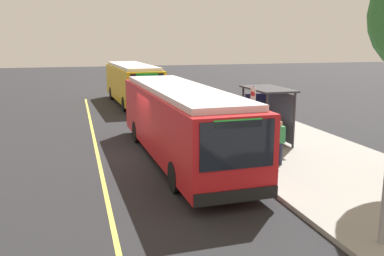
# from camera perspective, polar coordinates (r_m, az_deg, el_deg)

# --- Properties ---
(ground_plane) EXTENTS (120.00, 120.00, 0.00)m
(ground_plane) POSITION_cam_1_polar(r_m,az_deg,el_deg) (17.86, -5.53, -3.59)
(ground_plane) COLOR #232326
(sidewalk_curb) EXTENTS (44.00, 6.40, 0.15)m
(sidewalk_curb) POSITION_cam_1_polar(r_m,az_deg,el_deg) (19.74, 11.89, -2.07)
(sidewalk_curb) COLOR gray
(sidewalk_curb) RESTS_ON ground_plane
(lane_stripe_center) EXTENTS (36.00, 0.14, 0.01)m
(lane_stripe_center) POSITION_cam_1_polar(r_m,az_deg,el_deg) (17.64, -12.60, -4.03)
(lane_stripe_center) COLOR #E0D64C
(lane_stripe_center) RESTS_ON ground_plane
(transit_bus_main) EXTENTS (11.54, 2.95, 2.95)m
(transit_bus_main) POSITION_cam_1_polar(r_m,az_deg,el_deg) (16.71, -1.61, 1.07)
(transit_bus_main) COLOR red
(transit_bus_main) RESTS_ON ground_plane
(transit_bus_second) EXTENTS (10.23, 3.10, 2.95)m
(transit_bus_second) POSITION_cam_1_polar(r_m,az_deg,el_deg) (31.69, -8.04, 6.13)
(transit_bus_second) COLOR gold
(transit_bus_second) RESTS_ON ground_plane
(bus_shelter) EXTENTS (2.90, 1.60, 2.48)m
(bus_shelter) POSITION_cam_1_polar(r_m,az_deg,el_deg) (19.55, 10.40, 3.37)
(bus_shelter) COLOR #333338
(bus_shelter) RESTS_ON sidewalk_curb
(waiting_bench) EXTENTS (1.60, 0.48, 0.95)m
(waiting_bench) POSITION_cam_1_polar(r_m,az_deg,el_deg) (19.33, 10.71, -0.62)
(waiting_bench) COLOR brown
(waiting_bench) RESTS_ON sidewalk_curb
(route_sign_post) EXTENTS (0.44, 0.08, 2.80)m
(route_sign_post) POSITION_cam_1_polar(r_m,az_deg,el_deg) (17.01, 8.26, 2.30)
(route_sign_post) COLOR #333338
(route_sign_post) RESTS_ON sidewalk_curb
(pedestrian_commuter) EXTENTS (0.24, 0.40, 1.69)m
(pedestrian_commuter) POSITION_cam_1_polar(r_m,az_deg,el_deg) (15.92, 11.71, -1.57)
(pedestrian_commuter) COLOR #282D47
(pedestrian_commuter) RESTS_ON sidewalk_curb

